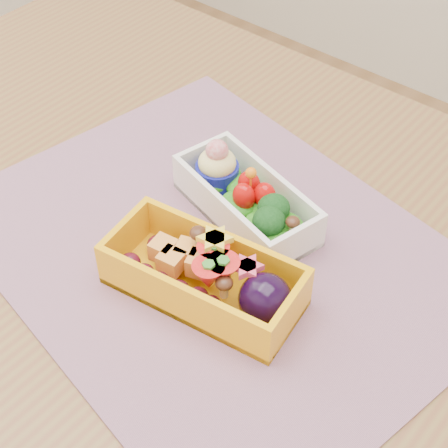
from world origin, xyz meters
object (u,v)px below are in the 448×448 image
Objects in this scene: placemat at (215,251)px; bento_white at (246,199)px; table at (227,358)px; bento_yellow at (207,276)px.

bento_white is (-0.01, 0.06, 0.02)m from placemat.
bento_white is at bearing 119.68° from table.
placemat is 2.56× the size of bento_yellow.
table is 0.13m from bento_yellow.
placemat is 2.80× the size of bento_white.
placemat is (-0.05, 0.04, 0.10)m from table.
bento_yellow is (-0.02, -0.01, 0.13)m from table.
bento_yellow is at bearing -144.06° from table.
placemat is at bearing -68.00° from bento_white.
table is at bearing -38.94° from placemat.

